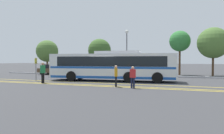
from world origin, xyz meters
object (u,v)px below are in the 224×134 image
parked_car_0 (53,70)px  tree_3 (213,43)px  parked_car_1 (92,70)px  street_lamp (127,44)px  pedestrian_0 (133,76)px  tree_1 (100,50)px  tree_2 (47,51)px  pedestrian_1 (43,71)px  tree_0 (180,41)px  transit_bus (112,65)px  bus_stop_sign (36,66)px  pedestrian_2 (116,75)px

parked_car_0 → tree_3: 22.30m
parked_car_1 → street_lamp: bearing=117.9°
pedestrian_0 → street_lamp: street_lamp is taller
tree_1 → tree_2: (-8.80, -1.71, -0.07)m
pedestrian_1 → tree_0: bearing=157.1°
parked_car_1 → tree_0: 12.89m
parked_car_0 → tree_1: tree_1 is taller
transit_bus → street_lamp: (-0.80, 7.97, 2.77)m
pedestrian_1 → tree_3: tree_3 is taller
parked_car_0 → tree_2: tree_2 is taller
bus_stop_sign → tree_3: (17.60, 13.47, 2.89)m
transit_bus → street_lamp: size_ratio=2.10×
street_lamp → tree_1: (-5.65, 3.75, -0.64)m
tree_2 → tree_3: (25.40, 1.13, 0.76)m
pedestrian_0 → pedestrian_1: bearing=169.7°
pedestrian_0 → tree_3: bearing=62.0°
pedestrian_2 → tree_0: bearing=143.0°
parked_car_0 → tree_2: (-4.01, 4.03, 2.87)m
pedestrian_0 → tree_0: (2.49, 16.26, 3.80)m
tree_0 → tree_2: bearing=-176.2°
street_lamp → tree_0: tree_0 is taller
pedestrian_2 → tree_2: (-17.22, 14.50, 2.65)m
pedestrian_2 → tree_3: bearing=129.3°
pedestrian_0 → pedestrian_1: 8.71m
tree_2 → transit_bus: bearing=-33.3°
transit_bus → bus_stop_sign: (-7.46, -2.33, -0.08)m
tree_2 → pedestrian_2: bearing=-40.1°
tree_2 → tree_3: tree_3 is taller
transit_bus → pedestrian_1: 6.67m
pedestrian_2 → bus_stop_sign: 9.68m
tree_1 → pedestrian_2: bearing=-62.6°
street_lamp → pedestrian_0: bearing=-71.8°
bus_stop_sign → tree_1: size_ratio=0.42×
tree_1 → tree_2: size_ratio=1.02×
transit_bus → parked_car_1: size_ratio=3.02×
parked_car_0 → pedestrian_1: (5.98, -10.04, 0.34)m
pedestrian_1 → transit_bus: bearing=140.7°
pedestrian_1 → street_lamp: street_lamp is taller
bus_stop_sign → tree_0: bearing=-51.2°
pedestrian_2 → tree_0: size_ratio=0.27×
pedestrian_1 → tree_0: tree_0 is taller
bus_stop_sign → tree_0: tree_0 is taller
pedestrian_0 → tree_2: size_ratio=0.30×
transit_bus → parked_car_0: (-11.24, 5.97, -0.82)m
pedestrian_2 → tree_2: tree_2 is taller
parked_car_1 → bus_stop_sign: (-2.37, -8.31, 0.78)m
parked_car_1 → bus_stop_sign: bus_stop_sign is taller
pedestrian_2 → tree_3: size_ratio=0.26×
transit_bus → tree_1: bearing=21.9°
parked_car_1 → pedestrian_2: (7.04, -10.48, 0.25)m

